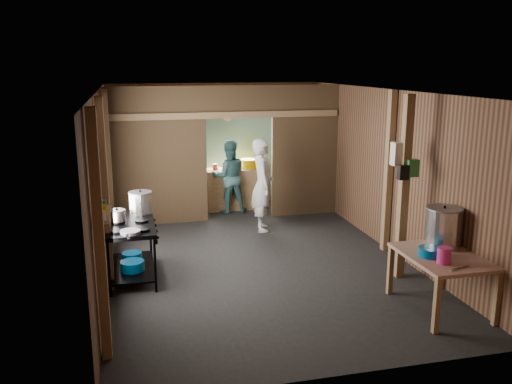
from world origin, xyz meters
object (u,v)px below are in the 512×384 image
object	(u,v)px
stove_pot_large	(141,203)
stock_pot	(443,228)
yellow_tub	(249,164)
prep_table	(440,282)
cook	(263,185)
pink_bucket	(444,255)
gas_range	(132,250)

from	to	relation	value
stove_pot_large	stock_pot	distance (m)	4.28
yellow_tub	prep_table	bearing A→B (deg)	-77.03
prep_table	cook	world-z (taller)	cook
stove_pot_large	pink_bucket	world-z (taller)	stove_pot_large
yellow_tub	cook	bearing A→B (deg)	-93.79
stove_pot_large	cook	distance (m)	2.56
stove_pot_large	cook	xyz separation A→B (m)	(2.21, 1.29, -0.12)
gas_range	cook	xyz separation A→B (m)	(2.38, 1.76, 0.44)
gas_range	yellow_tub	bearing A→B (deg)	53.61
yellow_tub	cook	distance (m)	1.61
prep_table	pink_bucket	world-z (taller)	pink_bucket
stove_pot_large	stock_pot	world-z (taller)	stock_pot
stove_pot_large	stock_pot	xyz separation A→B (m)	(3.72, -2.13, -0.01)
gas_range	pink_bucket	distance (m)	4.21
prep_table	pink_bucket	size ratio (longest dim) A/B	6.15
stock_pot	cook	distance (m)	3.74
stove_pot_large	stock_pot	size ratio (longest dim) A/B	0.66
prep_table	yellow_tub	xyz separation A→B (m)	(-1.23, 5.33, 0.59)
yellow_tub	cook	world-z (taller)	cook
pink_bucket	cook	distance (m)	4.15
prep_table	pink_bucket	xyz separation A→B (m)	(-0.15, -0.25, 0.45)
stove_pot_large	pink_bucket	xyz separation A→B (m)	(3.39, -2.69, -0.16)
pink_bucket	stove_pot_large	bearing A→B (deg)	141.61
stock_pot	prep_table	bearing A→B (deg)	-119.93
stock_pot	pink_bucket	distance (m)	0.66
gas_range	stove_pot_large	size ratio (longest dim) A/B	3.95
prep_table	yellow_tub	size ratio (longest dim) A/B	3.45
pink_bucket	yellow_tub	distance (m)	5.69
prep_table	cook	bearing A→B (deg)	109.69
prep_table	yellow_tub	bearing A→B (deg)	102.97
stock_pot	pink_bucket	xyz separation A→B (m)	(-0.32, -0.56, -0.15)
stock_pot	stove_pot_large	bearing A→B (deg)	150.18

